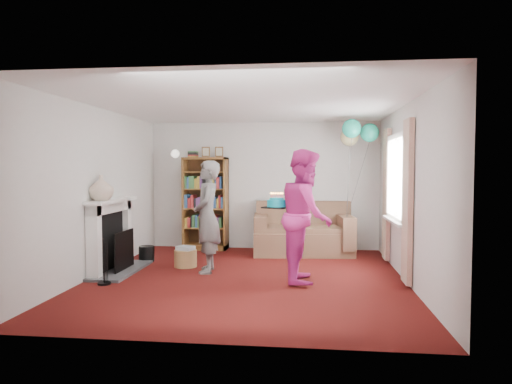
# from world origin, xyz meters

# --- Properties ---
(ground) EXTENTS (5.00, 5.00, 0.00)m
(ground) POSITION_xyz_m (0.00, 0.00, 0.00)
(ground) COLOR #380A08
(ground) RESTS_ON ground
(wall_back) EXTENTS (4.50, 0.02, 2.50)m
(wall_back) POSITION_xyz_m (0.00, 2.51, 1.25)
(wall_back) COLOR silver
(wall_back) RESTS_ON ground
(wall_left) EXTENTS (0.02, 5.00, 2.50)m
(wall_left) POSITION_xyz_m (-2.26, 0.00, 1.25)
(wall_left) COLOR silver
(wall_left) RESTS_ON ground
(wall_right) EXTENTS (0.02, 5.00, 2.50)m
(wall_right) POSITION_xyz_m (2.26, 0.00, 1.25)
(wall_right) COLOR silver
(wall_right) RESTS_ON ground
(ceiling) EXTENTS (4.50, 5.00, 0.01)m
(ceiling) POSITION_xyz_m (0.00, 0.00, 2.50)
(ceiling) COLOR white
(ceiling) RESTS_ON wall_back
(fireplace) EXTENTS (0.55, 1.80, 1.12)m
(fireplace) POSITION_xyz_m (-2.09, 0.19, 0.51)
(fireplace) COLOR #3F3F42
(fireplace) RESTS_ON ground
(window_bay) EXTENTS (0.14, 2.02, 2.20)m
(window_bay) POSITION_xyz_m (2.21, 0.60, 1.20)
(window_bay) COLOR white
(window_bay) RESTS_ON ground
(wall_sconce) EXTENTS (0.16, 0.23, 0.16)m
(wall_sconce) POSITION_xyz_m (-1.75, 2.36, 1.88)
(wall_sconce) COLOR gold
(wall_sconce) RESTS_ON ground
(bookcase) EXTENTS (0.85, 0.42, 2.01)m
(bookcase) POSITION_xyz_m (-1.12, 2.30, 0.89)
(bookcase) COLOR #472B14
(bookcase) RESTS_ON ground
(sofa) EXTENTS (1.81, 0.96, 0.96)m
(sofa) POSITION_xyz_m (0.78, 2.07, 0.36)
(sofa) COLOR brown
(sofa) RESTS_ON ground
(wicker_basket) EXTENTS (0.37, 0.37, 0.33)m
(wicker_basket) POSITION_xyz_m (-1.09, 0.65, 0.15)
(wicker_basket) COLOR #9C7449
(wicker_basket) RESTS_ON ground
(person_striped) EXTENTS (0.50, 0.68, 1.71)m
(person_striped) POSITION_xyz_m (-0.66, 0.33, 0.86)
(person_striped) COLOR black
(person_striped) RESTS_ON ground
(person_magenta) EXTENTS (0.71, 0.91, 1.86)m
(person_magenta) POSITION_xyz_m (0.85, -0.06, 0.93)
(person_magenta) COLOR #C5277F
(person_magenta) RESTS_ON ground
(birthday_cake) EXTENTS (0.34, 0.34, 0.22)m
(birthday_cake) POSITION_xyz_m (0.42, 0.13, 1.08)
(birthday_cake) COLOR black
(birthday_cake) RESTS_ON ground
(balloons) EXTENTS (0.66, 0.71, 1.76)m
(balloons) POSITION_xyz_m (1.73, 1.77, 2.22)
(balloons) COLOR #3F3F3F
(balloons) RESTS_ON ground
(mantel_vase) EXTENTS (0.43, 0.43, 0.37)m
(mantel_vase) POSITION_xyz_m (-2.12, -0.15, 1.31)
(mantel_vase) COLOR beige
(mantel_vase) RESTS_ON fireplace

